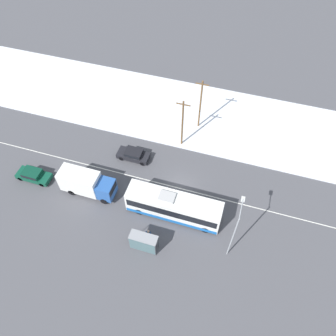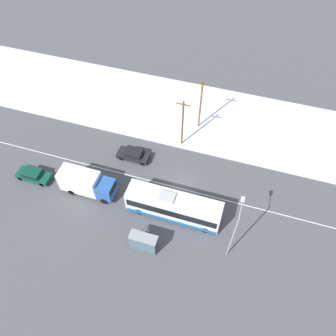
{
  "view_description": "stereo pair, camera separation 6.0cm",
  "coord_description": "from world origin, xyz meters",
  "px_view_note": "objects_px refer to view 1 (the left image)",
  "views": [
    {
      "loc": [
        5.44,
        -22.34,
        34.03
      ],
      "look_at": [
        -1.99,
        1.61,
        1.4
      ],
      "focal_mm": 35.0,
      "sensor_mm": 36.0,
      "label": 1
    },
    {
      "loc": [
        5.49,
        -22.33,
        34.03
      ],
      "look_at": [
        -1.99,
        1.61,
        1.4
      ],
      "focal_mm": 35.0,
      "sensor_mm": 36.0,
      "label": 2
    }
  ],
  "objects_px": {
    "pedestrian_at_stop": "(149,234)",
    "streetlamp": "(235,229)",
    "city_bus": "(174,206)",
    "box_truck": "(86,183)",
    "utility_pole_roadside": "(182,123)",
    "utility_pole_snowlot": "(200,104)",
    "bus_shelter": "(143,242)",
    "parked_car_near_truck": "(33,175)",
    "sedan_car": "(134,154)"
  },
  "relations": [
    {
      "from": "bus_shelter",
      "to": "box_truck",
      "type": "bearing_deg",
      "value": 150.38
    },
    {
      "from": "sedan_car",
      "to": "utility_pole_roadside",
      "type": "xyz_separation_m",
      "value": [
        5.39,
        4.36,
        3.23
      ]
    },
    {
      "from": "pedestrian_at_stop",
      "to": "utility_pole_roadside",
      "type": "distance_m",
      "value": 15.06
    },
    {
      "from": "box_truck",
      "to": "parked_car_near_truck",
      "type": "bearing_deg",
      "value": -178.04
    },
    {
      "from": "utility_pole_roadside",
      "to": "sedan_car",
      "type": "bearing_deg",
      "value": -141.04
    },
    {
      "from": "sedan_car",
      "to": "parked_car_near_truck",
      "type": "relative_size",
      "value": 0.97
    },
    {
      "from": "pedestrian_at_stop",
      "to": "utility_pole_snowlot",
      "type": "xyz_separation_m",
      "value": [
        1.02,
        18.8,
        3.1
      ]
    },
    {
      "from": "bus_shelter",
      "to": "pedestrian_at_stop",
      "type": "bearing_deg",
      "value": 85.18
    },
    {
      "from": "pedestrian_at_stop",
      "to": "streetlamp",
      "type": "distance_m",
      "value": 9.64
    },
    {
      "from": "box_truck",
      "to": "parked_car_near_truck",
      "type": "distance_m",
      "value": 7.54
    },
    {
      "from": "box_truck",
      "to": "parked_car_near_truck",
      "type": "xyz_separation_m",
      "value": [
        -7.46,
        -0.26,
        -1.02
      ]
    },
    {
      "from": "city_bus",
      "to": "streetlamp",
      "type": "relative_size",
      "value": 1.4
    },
    {
      "from": "streetlamp",
      "to": "utility_pole_snowlot",
      "type": "xyz_separation_m",
      "value": [
        -7.73,
        17.52,
        -0.73
      ]
    },
    {
      "from": "sedan_car",
      "to": "streetlamp",
      "type": "xyz_separation_m",
      "value": [
        14.51,
        -9.12,
        4.13
      ]
    },
    {
      "from": "sedan_car",
      "to": "pedestrian_at_stop",
      "type": "relative_size",
      "value": 2.4
    },
    {
      "from": "city_bus",
      "to": "box_truck",
      "type": "height_order",
      "value": "city_bus"
    },
    {
      "from": "box_truck",
      "to": "streetlamp",
      "type": "relative_size",
      "value": 0.86
    },
    {
      "from": "bus_shelter",
      "to": "streetlamp",
      "type": "relative_size",
      "value": 0.39
    },
    {
      "from": "city_bus",
      "to": "utility_pole_snowlot",
      "type": "distance_m",
      "value": 15.23
    },
    {
      "from": "bus_shelter",
      "to": "parked_car_near_truck",
      "type": "bearing_deg",
      "value": 163.45
    },
    {
      "from": "pedestrian_at_stop",
      "to": "bus_shelter",
      "type": "xyz_separation_m",
      "value": [
        -0.12,
        -1.4,
        0.59
      ]
    },
    {
      "from": "bus_shelter",
      "to": "streetlamp",
      "type": "xyz_separation_m",
      "value": [
        8.87,
        2.69,
        3.24
      ]
    },
    {
      "from": "streetlamp",
      "to": "utility_pole_roadside",
      "type": "xyz_separation_m",
      "value": [
        -9.12,
        13.48,
        -0.89
      ]
    },
    {
      "from": "utility_pole_roadside",
      "to": "utility_pole_snowlot",
      "type": "relative_size",
      "value": 0.96
    },
    {
      "from": "parked_car_near_truck",
      "to": "pedestrian_at_stop",
      "type": "bearing_deg",
      "value": -11.91
    },
    {
      "from": "box_truck",
      "to": "utility_pole_snowlot",
      "type": "distance_m",
      "value": 18.34
    },
    {
      "from": "bus_shelter",
      "to": "sedan_car",
      "type": "bearing_deg",
      "value": 115.53
    },
    {
      "from": "sedan_car",
      "to": "box_truck",
      "type": "bearing_deg",
      "value": 62.4
    },
    {
      "from": "city_bus",
      "to": "bus_shelter",
      "type": "height_order",
      "value": "city_bus"
    },
    {
      "from": "box_truck",
      "to": "utility_pole_roadside",
      "type": "height_order",
      "value": "utility_pole_roadside"
    },
    {
      "from": "sedan_car",
      "to": "streetlamp",
      "type": "relative_size",
      "value": 0.55
    },
    {
      "from": "pedestrian_at_stop",
      "to": "sedan_car",
      "type": "bearing_deg",
      "value": 118.96
    },
    {
      "from": "parked_car_near_truck",
      "to": "box_truck",
      "type": "bearing_deg",
      "value": 1.96
    },
    {
      "from": "bus_shelter",
      "to": "utility_pole_roadside",
      "type": "height_order",
      "value": "utility_pole_roadside"
    },
    {
      "from": "sedan_car",
      "to": "utility_pole_roadside",
      "type": "bearing_deg",
      "value": -141.04
    },
    {
      "from": "utility_pole_snowlot",
      "to": "pedestrian_at_stop",
      "type": "bearing_deg",
      "value": -93.11
    },
    {
      "from": "sedan_car",
      "to": "utility_pole_snowlot",
      "type": "height_order",
      "value": "utility_pole_snowlot"
    },
    {
      "from": "city_bus",
      "to": "utility_pole_snowlot",
      "type": "height_order",
      "value": "utility_pole_snowlot"
    },
    {
      "from": "pedestrian_at_stop",
      "to": "streetlamp",
      "type": "xyz_separation_m",
      "value": [
        8.75,
        1.29,
        3.82
      ]
    },
    {
      "from": "sedan_car",
      "to": "bus_shelter",
      "type": "height_order",
      "value": "bus_shelter"
    },
    {
      "from": "sedan_car",
      "to": "parked_car_near_truck",
      "type": "xyz_separation_m",
      "value": [
        -10.93,
        -6.89,
        -0.02
      ]
    },
    {
      "from": "sedan_car",
      "to": "bus_shelter",
      "type": "bearing_deg",
      "value": 115.53
    },
    {
      "from": "city_bus",
      "to": "sedan_car",
      "type": "distance_m",
      "value": 10.05
    },
    {
      "from": "sedan_car",
      "to": "utility_pole_snowlot",
      "type": "xyz_separation_m",
      "value": [
        6.78,
        8.39,
        3.4
      ]
    },
    {
      "from": "utility_pole_roadside",
      "to": "parked_car_near_truck",
      "type": "bearing_deg",
      "value": -145.43
    },
    {
      "from": "city_bus",
      "to": "utility_pole_roadside",
      "type": "distance_m",
      "value": 11.41
    },
    {
      "from": "streetlamp",
      "to": "utility_pole_roadside",
      "type": "bearing_deg",
      "value": 124.08
    },
    {
      "from": "sedan_car",
      "to": "utility_pole_snowlot",
      "type": "relative_size",
      "value": 0.53
    },
    {
      "from": "utility_pole_roadside",
      "to": "utility_pole_snowlot",
      "type": "xyz_separation_m",
      "value": [
        1.39,
        4.04,
        0.17
      ]
    },
    {
      "from": "city_bus",
      "to": "streetlamp",
      "type": "xyz_separation_m",
      "value": [
        6.99,
        -2.51,
        3.2
      ]
    }
  ]
}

